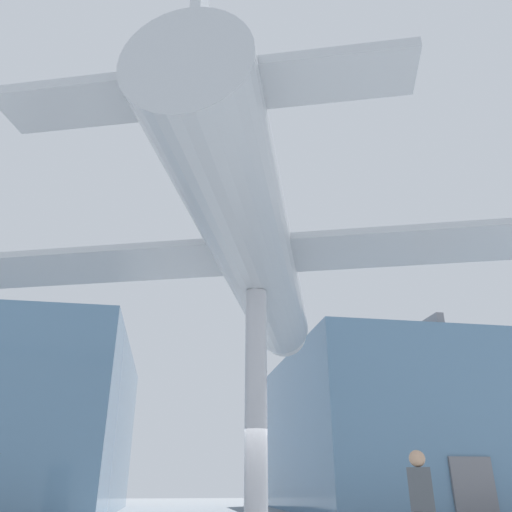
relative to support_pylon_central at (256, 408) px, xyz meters
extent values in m
cube|color=slate|center=(-9.92, 15.35, 0.97)|extent=(11.22, 15.41, 7.88)
cube|color=slate|center=(-9.92, 15.35, 5.21)|extent=(0.36, 14.64, 0.60)
cube|color=slate|center=(9.92, 15.35, 0.97)|extent=(11.22, 15.41, 7.88)
cube|color=slate|center=(9.92, 15.35, 5.21)|extent=(0.36, 14.64, 0.60)
cube|color=slate|center=(9.92, 7.58, -1.82)|extent=(1.80, 0.12, 2.30)
cylinder|color=#B7B7BC|center=(0.00, 0.00, 0.00)|extent=(0.54, 0.54, 5.94)
cylinder|color=#B2B7BC|center=(0.00, 0.00, 4.01)|extent=(6.33, 14.05, 2.08)
cube|color=#B2B7BC|center=(0.00, 0.00, 4.01)|extent=(20.89, 8.62, 0.18)
cube|color=#B2B7BC|center=(-1.91, -5.90, 4.17)|extent=(6.78, 3.05, 0.18)
cube|color=#B2B7BC|center=(-1.91, -5.90, 5.17)|extent=(0.51, 1.10, 1.91)
cone|color=#B2B7BC|center=(2.35, 7.26, 4.01)|extent=(2.04, 1.66, 1.77)
sphere|color=black|center=(2.59, 7.99, 4.01)|extent=(0.44, 0.44, 0.44)
cube|color=#4C5156|center=(2.35, -3.26, -1.72)|extent=(0.46, 0.38, 0.70)
sphere|color=tan|center=(2.35, -3.26, -1.23)|extent=(0.28, 0.28, 0.28)
camera|label=1|loc=(-2.04, -12.19, -1.61)|focal=35.00mm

